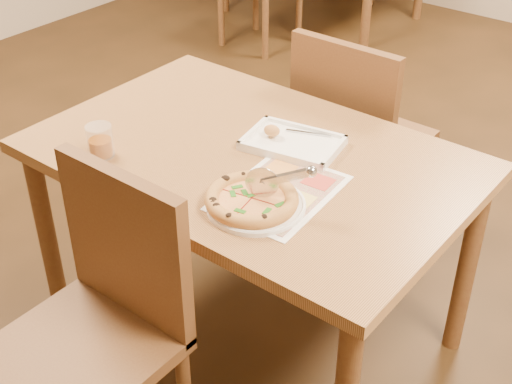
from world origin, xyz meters
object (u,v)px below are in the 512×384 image
Objects in this scene: plate at (256,205)px; pizza_cutter at (278,179)px; chair_far at (354,122)px; menu at (279,193)px; glass_tumbler at (100,143)px; appetizer_tray at (291,143)px; chair_near at (104,298)px; pizza at (252,199)px; dining_table at (251,176)px.

pizza_cutter is (0.04, 0.03, 0.08)m from plate.
chair_far is 0.86m from plate.
menu is (0.20, -0.73, 0.16)m from chair_far.
chair_far is 1.78× the size of plate.
plate is 0.53m from glass_tumbler.
chair_far reaches higher than plate.
appetizer_tray is at bearing 110.19° from plate.
chair_near is 1.78× the size of plate.
pizza is at bearing 6.91° from glass_tumbler.
plate is at bearing -69.81° from appetizer_tray.
chair_far reaches higher than pizza_cutter.
plate is at bearing -48.72° from dining_table.
menu is (0.01, 0.09, -0.00)m from plate.
chair_near reaches higher than appetizer_tray.
chair_near is 0.46m from pizza.
plate is at bearing -94.84° from menu.
appetizer_tray reaches higher than pizza.
glass_tumbler is at bearing 161.00° from pizza_cutter.
dining_table is 0.35m from pizza_cutter.
chair_near is 0.46m from plate.
dining_table is at bearing 40.60° from glass_tumbler.
plate is at bearing -171.14° from pizza_cutter.
appetizer_tray is (-0.12, 0.32, 0.00)m from plate.
plate is 2.73× the size of glass_tumbler.
menu is at bearing 105.35° from chair_far.
glass_tumbler is at bearing -136.47° from appetizer_tray.
dining_table is 0.30m from plate.
appetizer_tray is 0.26m from menu.
pizza_cutter is at bearing -60.45° from appetizer_tray.
glass_tumbler reaches higher than pizza.
chair_near reaches higher than pizza_cutter.
chair_far is at bearing 105.35° from menu.
chair_near is at bearing -115.84° from pizza.
appetizer_tray is at bearing 119.00° from menu.
appetizer_tray is at bearing 108.39° from pizza.
pizza reaches higher than plate.
chair_near is at bearing -112.68° from menu.
chair_far is 0.53m from appetizer_tray.
pizza is at bearing -171.32° from pizza_cutter.
pizza_cutter is 0.34m from appetizer_tray.
dining_table is 0.61m from chair_far.
chair_far is at bearing 90.00° from chair_near.
menu is at bearing 85.16° from plate.
menu is (0.02, 0.10, -0.02)m from pizza.
dining_table is at bearing -126.09° from appetizer_tray.
glass_tumbler is (-0.41, -0.39, 0.03)m from appetizer_tray.
menu is at bearing 80.43° from pizza.
pizza_cutter is at bearing 38.21° from plate.
chair_near is 1.20m from chair_far.
chair_far is at bearing 69.32° from glass_tumbler.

